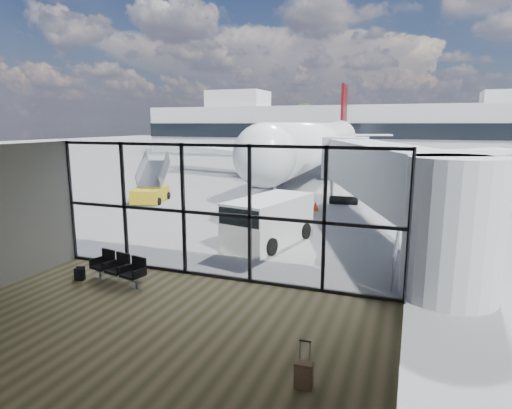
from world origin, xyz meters
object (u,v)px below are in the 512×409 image
Objects in this scene: suitcase at (303,375)px; service_van at (268,220)px; backpack at (80,274)px; belt_loader at (269,179)px; mobile_stairs at (151,192)px; airliner at (319,144)px; seating_row at (120,267)px.

suitcase is 10.41m from service_van.
backpack is 0.12× the size of belt_loader.
mobile_stairs is (-4.99, -10.00, 0.05)m from belt_loader.
airliner is at bearing 86.48° from belt_loader.
backpack is at bearing -74.33° from belt_loader.
service_van is (-4.00, 9.58, 0.74)m from suitcase.
suitcase reaches higher than backpack.
belt_loader is (-2.58, 23.00, 0.03)m from seating_row.
suitcase is 0.20× the size of service_van.
backpack is 0.01× the size of airliner.
seating_row reaches higher than backpack.
seating_row is 0.44× the size of service_van.
airliner is (-0.17, 31.24, 2.62)m from seating_row.
backpack is 0.47× the size of suitcase.
mobile_stairs is (-7.56, 12.99, 0.09)m from seating_row.
belt_loader is at bearing 121.11° from service_van.
service_van is at bearing 41.38° from backpack.
service_van is 1.28× the size of belt_loader.
suitcase is 35.59m from airliner.
mobile_stairs is at bearing -113.41° from airliner.
seating_row is 2.27× the size of suitcase.
service_van reaches higher than suitcase.
seating_row is 6.81m from service_van.
mobile_stairs is (-7.40, -18.25, -2.53)m from airliner.
belt_loader is (-1.19, 23.32, 0.35)m from backpack.
service_van is 12.65m from mobile_stairs.
mobile_stairs is at bearing -103.75° from belt_loader.
belt_loader is at bearing 106.99° from suitcase.
airliner is 8.17× the size of service_van.
service_van reaches higher than belt_loader.
airliner is at bearing 110.03° from service_van.
mobile_stairs is (-10.58, 6.91, -0.40)m from service_van.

